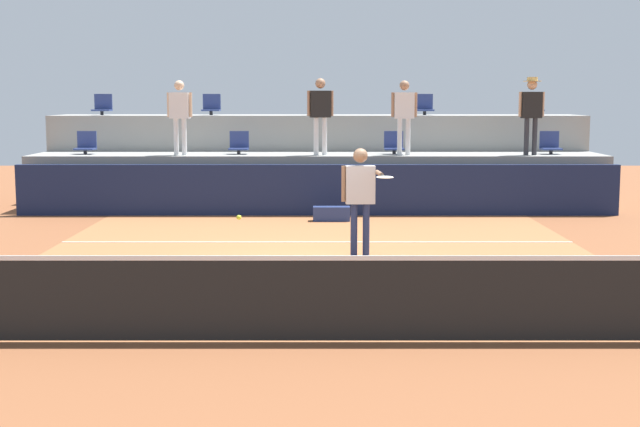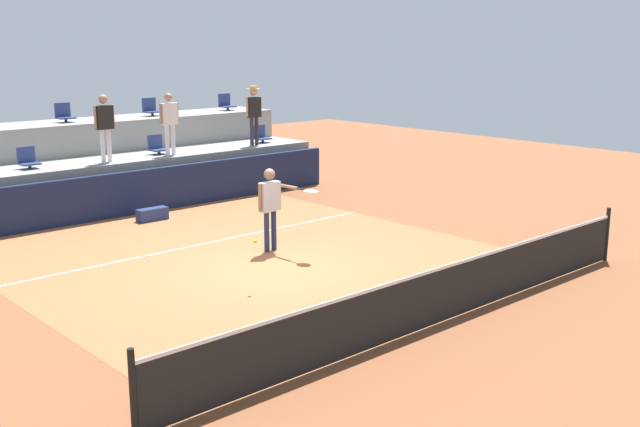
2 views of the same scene
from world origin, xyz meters
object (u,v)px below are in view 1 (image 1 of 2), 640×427
stadium_chair_lower_far_right (553,145)px  stadium_chair_upper_far_right (536,106)px  spectator_leaning_on_rail (323,109)px  stadium_chair_lower_far_left (89,145)px  stadium_chair_lower_left (242,145)px  stadium_chair_lower_right (397,145)px  stadium_chair_upper_right (427,106)px  stadium_chair_upper_left (214,106)px  tennis_player (364,191)px  spectator_in_grey (407,110)px  equipment_bag (334,214)px  tennis_ball (242,217)px  stadium_chair_upper_center (320,106)px  spectator_in_white (183,110)px  spectator_with_hat (535,107)px

stadium_chair_lower_far_right → stadium_chair_upper_far_right: stadium_chair_upper_far_right is taller
spectator_leaning_on_rail → stadium_chair_lower_far_left: bearing=175.9°
stadium_chair_lower_left → stadium_chair_upper_far_right: bearing=14.2°
stadium_chair_lower_right → stadium_chair_upper_right: size_ratio=1.00×
stadium_chair_upper_left → tennis_player: (3.34, -8.06, -1.25)m
stadium_chair_lower_right → stadium_chair_upper_far_right: stadium_chair_upper_far_right is taller
spectator_in_grey → equipment_bag: 3.18m
stadium_chair_upper_left → tennis_ball: bearing=-81.0°
stadium_chair_upper_center → stadium_chair_lower_right: bearing=-45.7°
tennis_player → spectator_in_grey: (1.23, 5.87, 1.18)m
stadium_chair_lower_far_right → tennis_ball: 10.28m
spectator_in_grey → tennis_ball: spectator_in_grey is taller
stadium_chair_lower_far_left → stadium_chair_upper_right: 8.18m
spectator_in_white → spectator_leaning_on_rail: (3.14, 0.00, 0.03)m
stadium_chair_lower_far_right → stadium_chair_upper_far_right: bearing=89.4°
spectator_in_white → spectator_with_hat: spectator_with_hat is taller
stadium_chair_lower_right → stadium_chair_lower_left: bearing=180.0°
stadium_chair_lower_left → tennis_ball: size_ratio=7.65×
stadium_chair_lower_far_right → spectator_in_white: bearing=-177.4°
tennis_player → equipment_bag: (-0.41, 4.13, -0.92)m
stadium_chair_upper_center → spectator_in_white: 3.76m
stadium_chair_lower_far_right → spectator_leaning_on_rail: size_ratio=0.30×
spectator_in_grey → tennis_ball: size_ratio=24.38×
stadium_chair_lower_right → spectator_with_hat: size_ratio=0.30×
spectator_in_grey → tennis_ball: (-3.00, -7.65, -1.36)m
stadium_chair_lower_far_right → stadium_chair_upper_right: 3.34m
spectator_leaning_on_rail → stadium_chair_lower_right: bearing=12.9°
stadium_chair_lower_left → stadium_chair_upper_left: bearing=115.0°
stadium_chair_upper_far_right → tennis_ball: (-6.41, -9.84, -1.43)m
stadium_chair_upper_left → stadium_chair_upper_far_right: same height
stadium_chair_upper_center → stadium_chair_upper_far_right: bearing=0.0°
spectator_with_hat → tennis_ball: size_ratio=25.47×
stadium_chair_upper_center → tennis_player: size_ratio=0.30×
tennis_player → stadium_chair_lower_far_right: bearing=53.6°
stadium_chair_lower_left → spectator_in_white: (-1.28, -0.38, 0.78)m
stadium_chair_lower_far_left → stadium_chair_lower_right: (7.04, 0.00, 0.00)m
spectator_in_grey → equipment_bag: bearing=-133.2°
stadium_chair_lower_far_right → tennis_player: bearing=-126.4°
spectator_with_hat → equipment_bag: bearing=-158.7°
spectator_leaning_on_rail → spectator_in_grey: (1.87, 0.00, -0.03)m
stadium_chair_upper_far_right → spectator_leaning_on_rail: (-5.27, -2.18, -0.03)m
stadium_chair_lower_left → stadium_chair_upper_center: stadium_chair_upper_center is taller
tennis_ball → stadium_chair_lower_left: bearing=95.1°
stadium_chair_lower_far_right → spectator_leaning_on_rail: 5.33m
stadium_chair_lower_far_left → spectator_in_white: spectator_in_white is taller
tennis_ball → equipment_bag: size_ratio=0.09×
stadium_chair_lower_left → stadium_chair_upper_left: (-0.84, 1.80, 0.85)m
equipment_bag → stadium_chair_upper_right: bearing=59.2°
stadium_chair_upper_left → stadium_chair_lower_far_right: bearing=-12.8°
spectator_in_white → spectator_with_hat: bearing=-0.0°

